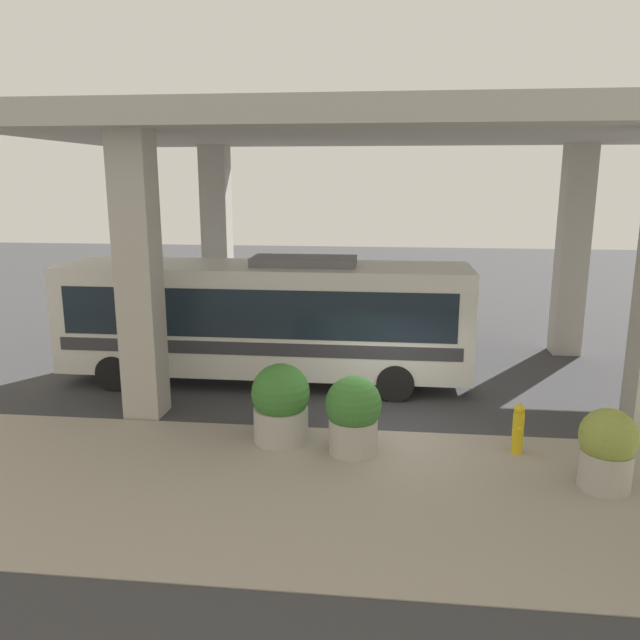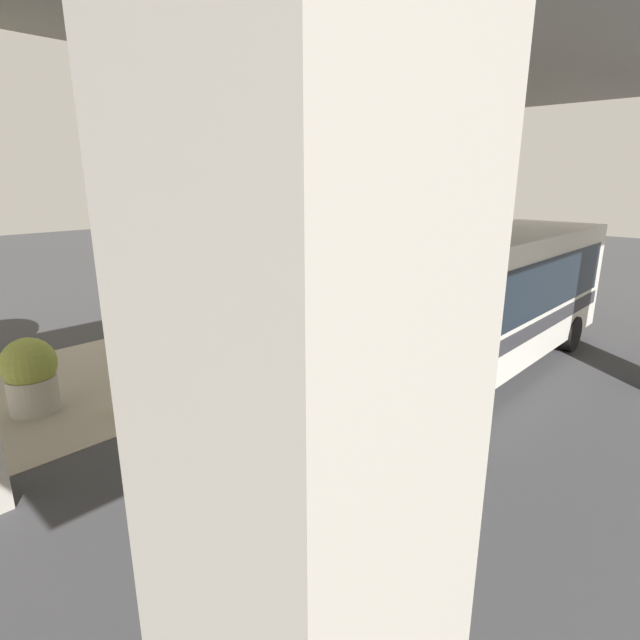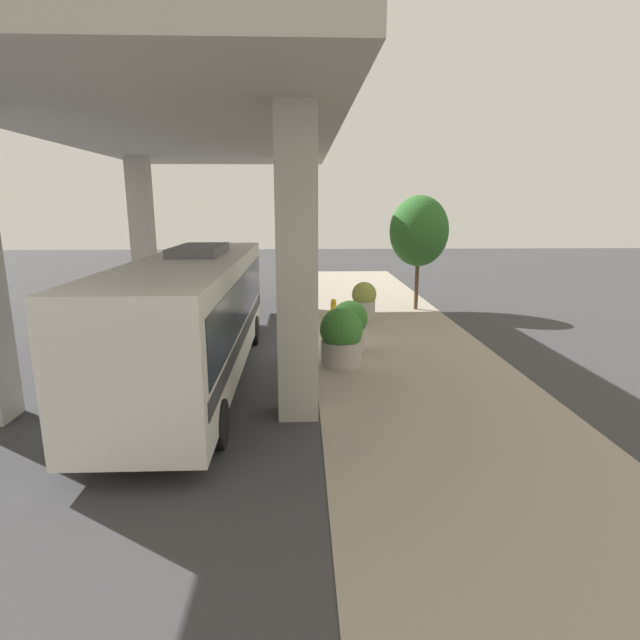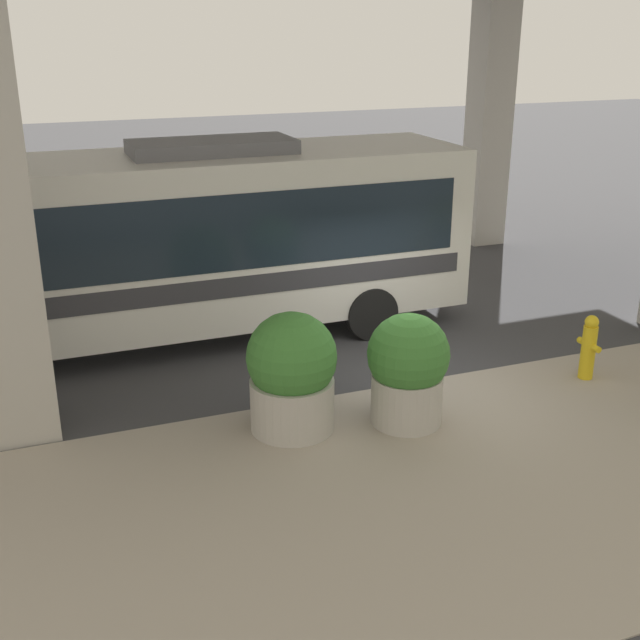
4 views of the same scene
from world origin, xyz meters
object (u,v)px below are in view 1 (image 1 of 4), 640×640
at_px(fire_hydrant, 518,429).
at_px(planter_middle, 353,414).
at_px(planter_front, 281,404).
at_px(planter_back, 607,449).
at_px(bus, 265,315).

distance_m(fire_hydrant, planter_middle, 3.54).
xyz_separation_m(planter_front, planter_back, (-1.51, -6.50, -0.07)).
relative_size(bus, planter_back, 7.20).
bearing_deg(planter_front, planter_middle, -104.11).
relative_size(planter_front, planter_back, 1.13).
bearing_deg(bus, fire_hydrant, -123.76).
height_order(fire_hydrant, planter_middle, planter_middle).
distance_m(fire_hydrant, planter_front, 5.16).
height_order(planter_middle, planter_back, planter_middle).
relative_size(fire_hydrant, planter_front, 0.63).
bearing_deg(bus, planter_front, -164.16).
bearing_deg(fire_hydrant, bus, 56.24).
relative_size(bus, planter_front, 6.40).
height_order(bus, planter_back, bus).
xyz_separation_m(bus, planter_middle, (-4.54, -2.81, -1.12)).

